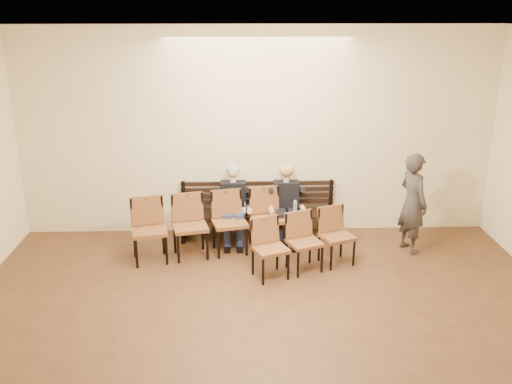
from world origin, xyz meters
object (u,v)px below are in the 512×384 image
at_px(seated_man, 233,205).
at_px(bag, 268,228).
at_px(laptop, 236,212).
at_px(chair_row_front, 210,225).
at_px(water_bottle, 295,214).
at_px(bench, 258,225).
at_px(passerby, 413,196).
at_px(chair_row_back, 305,243).
at_px(seated_woman, 286,206).

distance_m(seated_man, bag, 0.81).
bearing_deg(laptop, chair_row_front, -129.16).
distance_m(water_bottle, chair_row_front, 1.40).
distance_m(bench, seated_man, 0.59).
height_order(passerby, chair_row_back, passerby).
relative_size(seated_man, chair_row_back, 0.80).
bearing_deg(chair_row_front, seated_woman, 9.56).
xyz_separation_m(water_bottle, bag, (-0.41, 0.45, -0.43)).
xyz_separation_m(seated_woman, bag, (-0.29, 0.22, -0.48)).
bearing_deg(seated_woman, passerby, -13.74).
height_order(laptop, bag, laptop).
relative_size(bag, passerby, 0.18).
xyz_separation_m(passerby, chair_row_front, (-3.21, -0.05, -0.44)).
bearing_deg(water_bottle, chair_row_back, -86.44).
xyz_separation_m(seated_man, chair_row_front, (-0.36, -0.53, -0.13)).
xyz_separation_m(water_bottle, passerby, (1.84, -0.25, 0.38)).
bearing_deg(seated_man, seated_woman, 0.00).
distance_m(laptop, bag, 0.80).
bearing_deg(bag, bench, -151.24).
xyz_separation_m(seated_woman, passerby, (1.96, -0.48, 0.33)).
height_order(seated_woman, water_bottle, seated_woman).
height_order(water_bottle, chair_row_back, chair_row_back).
relative_size(seated_woman, chair_row_back, 0.76).
xyz_separation_m(bench, chair_row_back, (0.65, -1.26, 0.22)).
bearing_deg(chair_row_back, bag, 86.50).
height_order(seated_man, laptop, seated_man).
height_order(seated_woman, bag, seated_woman).
bearing_deg(passerby, laptop, 62.30).
distance_m(laptop, chair_row_front, 0.56).
bearing_deg(bag, passerby, -17.29).
relative_size(laptop, chair_row_back, 0.20).
xyz_separation_m(chair_row_front, chair_row_back, (1.43, -0.61, -0.06)).
bearing_deg(laptop, chair_row_back, -36.25).
relative_size(passerby, chair_row_front, 0.77).
xyz_separation_m(laptop, bag, (0.55, 0.37, -0.44)).
bearing_deg(chair_row_back, seated_man, 110.55).
height_order(water_bottle, passerby, passerby).
bearing_deg(water_bottle, seated_man, 167.18).
distance_m(laptop, passerby, 2.84).
bearing_deg(bench, passerby, -13.86).
distance_m(chair_row_front, chair_row_back, 1.55).
height_order(passerby, chair_row_front, passerby).
bearing_deg(water_bottle, seated_woman, 118.30).
relative_size(bench, laptop, 8.33).
relative_size(laptop, water_bottle, 1.48).
bearing_deg(water_bottle, chair_row_front, -167.59).
distance_m(water_bottle, chair_row_back, 0.92).
bearing_deg(seated_man, chair_row_front, -124.51).
height_order(seated_man, bag, seated_man).
bearing_deg(laptop, seated_woman, 18.26).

